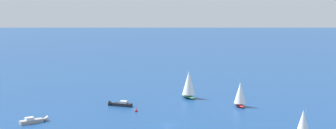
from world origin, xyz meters
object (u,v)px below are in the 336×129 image
Objects in this scene: motorboat_ahead at (35,120)px; marker_buoy at (136,111)px; sailboat_trailing at (240,94)px; sailboat_near_centre at (189,84)px; sailboat_inshore at (303,121)px; motorboat_offshore at (119,104)px.

marker_buoy is at bearing 44.89° from motorboat_ahead.
motorboat_ahead is (-62.92, -48.30, -4.41)m from sailboat_trailing.
sailboat_near_centre reaches higher than sailboat_trailing.
sailboat_trailing is at bearing 130.01° from sailboat_inshore.
sailboat_trailing is at bearing 37.51° from motorboat_ahead.
sailboat_inshore is 0.82× the size of motorboat_offshore.
sailboat_near_centre reaches higher than marker_buoy.
motorboat_offshore reaches higher than marker_buoy.
sailboat_inshore is 0.72× the size of sailboat_trailing.
sailboat_inshore is 62.26m from marker_buoy.
sailboat_trailing is 5.39× the size of marker_buoy.
sailboat_near_centre is at bearing 56.34° from motorboat_ahead.
sailboat_inshore is 39.43m from sailboat_trailing.
sailboat_trailing is (24.40, -9.54, -1.06)m from sailboat_near_centre.
motorboat_ahead is at bearing -123.66° from sailboat_near_centre.
sailboat_inshore reaches higher than motorboat_ahead.
sailboat_near_centre is 69.71m from motorboat_ahead.
sailboat_inshore reaches higher than motorboat_offshore.
motorboat_offshore is 1.05× the size of motorboat_ahead.
sailboat_trailing is 42.55m from marker_buoy.
motorboat_ahead is 37.62m from marker_buoy.
sailboat_inshore is at bearing -12.10° from motorboat_offshore.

